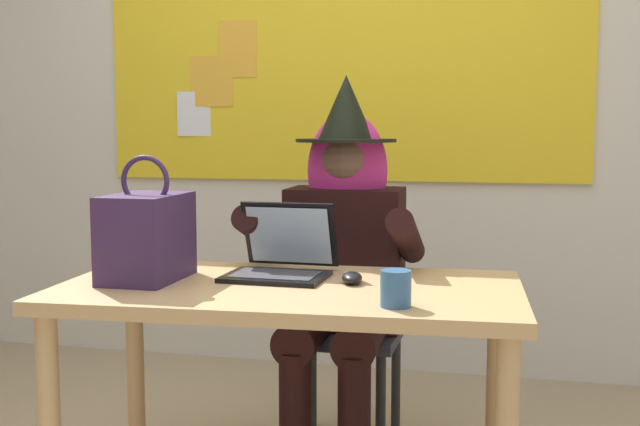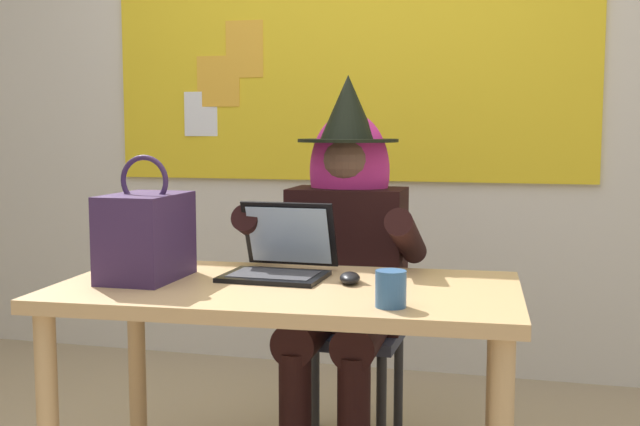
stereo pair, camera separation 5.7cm
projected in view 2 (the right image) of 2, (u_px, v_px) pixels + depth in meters
wall_back_bulletin at (348, 75)px, 3.88m from camera, size 6.00×1.86×2.92m
desk_main at (287, 318)px, 2.30m from camera, size 1.38×0.77×0.75m
chair_at_desk at (351, 309)px, 2.99m from camera, size 0.43×0.43×0.92m
person_costumed at (344, 242)px, 2.84m from camera, size 0.60×0.65×1.40m
laptop at (280, 259)px, 2.43m from camera, size 0.31×0.32×0.22m
computer_mouse at (350, 278)px, 2.31m from camera, size 0.08×0.11×0.03m
handbag at (146, 235)px, 2.37m from camera, size 0.20×0.30×0.38m
coffee_mug at (391, 289)px, 2.00m from camera, size 0.08×0.08×0.09m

